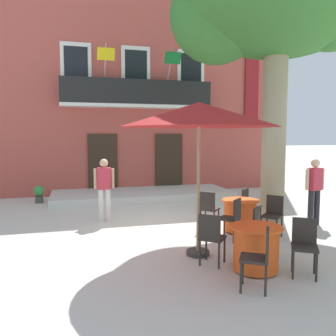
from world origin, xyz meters
TOP-DOWN VIEW (x-y plane):
  - ground_plane at (0.00, 0.00)m, footprint 120.00×120.00m
  - building_facade at (0.35, 6.99)m, footprint 13.00×5.09m
  - entrance_step_platform at (0.35, 3.81)m, footprint 6.32×2.37m
  - plane_tree at (2.95, -0.34)m, footprint 5.10×4.47m
  - cafe_table_near_tree at (0.85, -3.44)m, footprint 0.86×0.86m
  - cafe_chair_near_tree_0 at (1.52, -3.78)m, footprint 0.55×0.55m
  - cafe_chair_near_tree_1 at (1.30, -2.83)m, footprint 0.57×0.57m
  - cafe_chair_near_tree_2 at (0.23, -3.01)m, footprint 0.56×0.56m
  - cafe_chair_near_tree_3 at (0.53, -4.12)m, footprint 0.55×0.55m
  - cafe_table_middle at (1.69, -1.18)m, footprint 0.86×0.86m
  - cafe_chair_middle_0 at (2.21, -0.63)m, footprint 0.56×0.56m
  - cafe_chair_middle_1 at (1.08, -0.74)m, footprint 0.56×0.56m
  - cafe_chair_middle_2 at (1.22, -1.77)m, footprint 0.57×0.57m
  - cafe_chair_middle_3 at (2.23, -1.72)m, footprint 0.56×0.56m
  - cafe_umbrella at (0.20, -2.43)m, footprint 2.90×2.90m
  - ground_planter_left at (-3.16, 3.78)m, footprint 0.33×0.33m
  - pedestrian_near_entrance at (3.79, -1.06)m, footprint 0.53×0.29m
  - pedestrian_mid_plaza at (4.39, 1.57)m, footprint 0.53×0.28m
  - pedestrian_by_tree at (-1.27, 0.67)m, footprint 0.53×0.25m

SIDE VIEW (x-z plane):
  - ground_plane at x=0.00m, z-range 0.00..0.00m
  - entrance_step_platform at x=0.35m, z-range 0.00..0.25m
  - ground_planter_left at x=-3.16m, z-range 0.03..0.62m
  - cafe_table_near_tree at x=0.85m, z-range 0.01..0.77m
  - cafe_table_middle at x=1.69m, z-range 0.01..0.77m
  - cafe_chair_near_tree_0 at x=1.52m, z-range 0.07..0.98m
  - cafe_chair_near_tree_1 at x=1.30m, z-range 0.07..0.98m
  - cafe_chair_near_tree_2 at x=0.23m, z-range 0.07..0.98m
  - cafe_chair_near_tree_3 at x=0.53m, z-range 0.07..0.98m
  - cafe_chair_middle_0 at x=2.21m, z-range 0.07..0.98m
  - cafe_chair_middle_1 at x=1.08m, z-range 0.07..0.98m
  - cafe_chair_middle_2 at x=1.22m, z-range 0.07..0.98m
  - cafe_chair_middle_3 at x=2.23m, z-range 0.07..0.98m
  - pedestrian_by_tree at x=-1.27m, z-range 0.11..1.75m
  - pedestrian_mid_plaza at x=4.39m, z-range 0.11..1.78m
  - pedestrian_near_entrance at x=3.79m, z-range 0.11..1.78m
  - cafe_umbrella at x=0.20m, z-range 1.19..4.04m
  - building_facade at x=0.35m, z-range 0.00..7.50m
  - plane_tree at x=2.95m, z-range 1.96..9.17m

